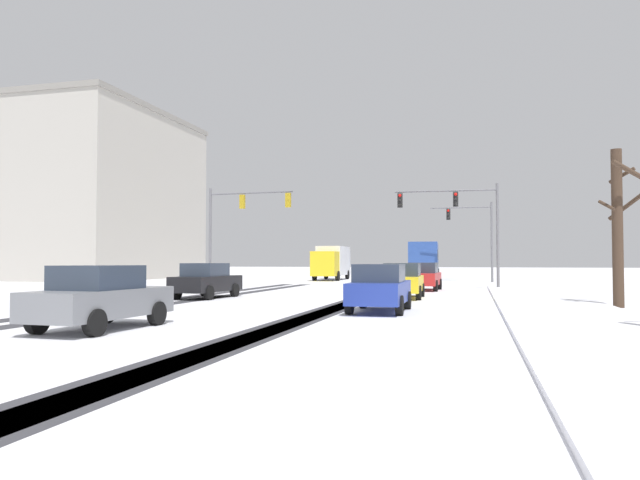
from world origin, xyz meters
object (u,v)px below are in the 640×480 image
bare_tree_sidewalk_mid (619,223)px  office_building_far_left_block (48,198)px  car_grey_fifth (100,297)px  bus_oncoming (425,258)px  car_black_third (206,280)px  traffic_signal_far_right (475,228)px  car_blue_fourth (380,288)px  car_yellow_cab_second (403,280)px  car_red_lead (424,276)px  box_truck_delivery (332,262)px  traffic_signal_near_left (238,216)px  traffic_signal_near_right (461,214)px

bare_tree_sidewalk_mid → office_building_far_left_block: office_building_far_left_block is taller
car_grey_fifth → bus_oncoming: bearing=84.0°
car_grey_fifth → car_black_third: bearing=103.4°
traffic_signal_far_right → car_blue_fourth: size_ratio=1.58×
traffic_signal_far_right → car_yellow_cab_second: size_ratio=1.57×
car_red_lead → car_yellow_cab_second: same height
box_truck_delivery → bus_oncoming: bearing=34.3°
box_truck_delivery → office_building_far_left_block: bearing=-177.1°
car_grey_fifth → bare_tree_sidewalk_mid: size_ratio=0.71×
car_red_lead → car_blue_fourth: 15.01m
car_black_third → bare_tree_sidewalk_mid: (17.24, -1.25, 2.32)m
car_yellow_cab_second → car_grey_fifth: same height
traffic_signal_near_left → traffic_signal_far_right: (14.90, 14.08, -0.28)m
traffic_signal_far_right → car_black_third: (-12.15, -24.48, -3.54)m
traffic_signal_near_right → car_blue_fourth: bearing=-97.6°
car_blue_fourth → car_red_lead: bearing=89.0°
car_grey_fifth → bus_oncoming: (4.61, 43.92, 1.18)m
traffic_signal_far_right → car_blue_fourth: (-3.23, -29.72, -3.54)m
traffic_signal_far_right → car_yellow_cab_second: 22.75m
traffic_signal_near_right → traffic_signal_far_right: size_ratio=1.00×
car_red_lead → car_black_third: 13.40m
traffic_signal_near_left → car_grey_fifth: bearing=-76.0°
office_building_far_left_block → box_truck_delivery: bearing=2.9°
car_red_lead → bus_oncoming: bearing=94.4°
traffic_signal_far_right → box_truck_delivery: traffic_signal_far_right is taller
bus_oncoming → office_building_far_left_block: office_building_far_left_block is taller
traffic_signal_far_right → traffic_signal_near_right: bearing=-94.1°
car_blue_fourth → box_truck_delivery: 33.02m
traffic_signal_near_right → car_black_third: (-11.28, -12.35, -3.84)m
car_yellow_cab_second → box_truck_delivery: 25.88m
traffic_signal_near_left → traffic_signal_far_right: bearing=43.4°
car_red_lead → car_blue_fourth: bearing=-91.0°
car_red_lead → bare_tree_sidewalk_mid: bearing=-53.8°
traffic_signal_near_left → office_building_far_left_block: size_ratio=0.26×
car_grey_fifth → bare_tree_sidewalk_mid: (14.36, 10.89, 2.32)m
office_building_far_left_block → traffic_signal_near_left: bearing=-28.8°
car_red_lead → bare_tree_sidewalk_mid: bare_tree_sidewalk_mid is taller
office_building_far_left_block → car_yellow_cab_second: bearing=-30.8°
car_yellow_cab_second → traffic_signal_near_left: bearing=144.8°
car_black_third → traffic_signal_far_right: bearing=63.6°
car_black_third → bus_oncoming: size_ratio=0.38×
car_yellow_cab_second → car_black_third: (-8.83, -2.25, 0.00)m
box_truck_delivery → car_grey_fifth: bearing=-85.2°
traffic_signal_far_right → office_building_far_left_block: 41.59m
traffic_signal_near_right → car_blue_fourth: 18.17m
car_blue_fourth → office_building_far_left_block: office_building_far_left_block is taller
car_black_third → bus_oncoming: bus_oncoming is taller
traffic_signal_near_right → car_grey_fifth: (-8.39, -24.49, -3.84)m
traffic_signal_near_right → car_grey_fifth: bearing=-108.9°
traffic_signal_far_right → car_blue_fourth: bearing=-96.2°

